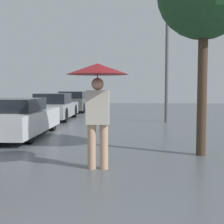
{
  "coord_description": "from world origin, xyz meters",
  "views": [
    {
      "loc": [
        0.16,
        -1.11,
        1.47
      ],
      "look_at": [
        -0.11,
        4.48,
        1.04
      ],
      "focal_mm": 50.0,
      "sensor_mm": 36.0,
      "label": 1
    }
  ],
  "objects_px": {
    "parked_car_third": "(54,107)",
    "street_lamp": "(167,51)",
    "pedestrian": "(98,85)",
    "parked_car_farthest": "(74,102)",
    "parked_car_second": "(14,118)"
  },
  "relations": [
    {
      "from": "parked_car_third",
      "to": "street_lamp",
      "type": "bearing_deg",
      "value": -8.06
    },
    {
      "from": "pedestrian",
      "to": "parked_car_farthest",
      "type": "bearing_deg",
      "value": 101.53
    },
    {
      "from": "parked_car_third",
      "to": "pedestrian",
      "type": "bearing_deg",
      "value": -71.83
    },
    {
      "from": "pedestrian",
      "to": "parked_car_third",
      "type": "relative_size",
      "value": 0.49
    },
    {
      "from": "pedestrian",
      "to": "parked_car_second",
      "type": "xyz_separation_m",
      "value": [
        -2.93,
        3.76,
        -0.98
      ]
    },
    {
      "from": "parked_car_farthest",
      "to": "street_lamp",
      "type": "bearing_deg",
      "value": -50.03
    },
    {
      "from": "pedestrian",
      "to": "parked_car_second",
      "type": "bearing_deg",
      "value": 127.93
    },
    {
      "from": "parked_car_third",
      "to": "street_lamp",
      "type": "height_order",
      "value": "street_lamp"
    },
    {
      "from": "pedestrian",
      "to": "parked_car_farthest",
      "type": "relative_size",
      "value": 0.43
    },
    {
      "from": "pedestrian",
      "to": "parked_car_farthest",
      "type": "xyz_separation_m",
      "value": [
        -2.9,
        14.2,
        -0.93
      ]
    },
    {
      "from": "street_lamp",
      "to": "parked_car_third",
      "type": "bearing_deg",
      "value": 171.94
    },
    {
      "from": "parked_car_second",
      "to": "street_lamp",
      "type": "bearing_deg",
      "value": 39.9
    },
    {
      "from": "parked_car_third",
      "to": "street_lamp",
      "type": "relative_size",
      "value": 0.77
    },
    {
      "from": "parked_car_farthest",
      "to": "street_lamp",
      "type": "distance_m",
      "value": 8.36
    },
    {
      "from": "street_lamp",
      "to": "parked_car_farthest",
      "type": "bearing_deg",
      "value": 129.97
    }
  ]
}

